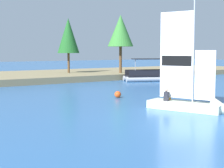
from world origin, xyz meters
TOP-DOWN VIEW (x-y plane):
  - ground_plane at (0.00, 0.00)m, footprint 200.00×200.00m
  - shoreline_tree_midright at (8.50, 29.52)m, footprint 2.75×2.75m
  - shoreline_tree_right at (13.85, 25.75)m, footprint 3.22×3.22m
  - wooden_dock at (14.97, 21.85)m, footprint 1.48×4.05m
  - sailboat at (3.46, 3.47)m, footprint 3.04×5.18m
  - pontoon_boat at (14.49, 20.64)m, footprint 6.46×4.23m
  - channel_buoy at (2.97, 10.81)m, footprint 0.49×0.49m

SIDE VIEW (x-z plane):
  - ground_plane at x=0.00m, z-range 0.00..0.00m
  - wooden_dock at x=14.97m, z-range 0.00..0.42m
  - channel_buoy at x=2.97m, z-range 0.00..0.49m
  - sailboat at x=3.46m, z-range -2.89..3.90m
  - pontoon_boat at x=14.49m, z-range -0.66..1.93m
  - shoreline_tree_midright at x=8.50m, z-range 1.92..8.78m
  - shoreline_tree_right at x=13.85m, z-range 2.32..9.56m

